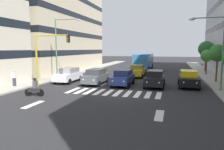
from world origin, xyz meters
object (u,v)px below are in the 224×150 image
Objects in this scene: traffic_light_gantry at (46,52)px; street_lamp_left at (217,45)px; street_lamp_right at (60,42)px; pedestrian_waiting at (14,78)px; car_1 at (155,78)px; car_3 at (96,76)px; car_row2_0 at (137,71)px; street_tree_1 at (218,53)px; motorcycle_with_rider at (35,89)px; bus_behind_traffic at (144,60)px; car_0 at (188,79)px; car_2 at (123,77)px; street_tree_3 at (206,49)px; car_4 at (68,75)px; street_tree_2 at (207,56)px.

traffic_light_gantry is 16.48m from street_lamp_left.
street_lamp_left is 18.10m from street_lamp_right.
pedestrian_waiting is at bearing 9.85° from street_lamp_left.
car_3 is at bearing 1.81° from car_1.
car_row2_0 is 1.03× the size of street_tree_1.
street_lamp_left is (-14.92, -6.25, 3.70)m from motorcycle_with_rider.
car_3 is 14.22m from street_tree_1.
bus_behind_traffic reaches higher than motorcycle_with_rider.
car_2 is at bearing 8.41° from car_0.
car_0 and car_3 have the same top height.
pedestrian_waiting reaches higher than motorcycle_with_rider.
car_2 is 0.87× the size of street_tree_3.
street_tree_3 reaches higher than car_4.
traffic_light_gantry is at bearing 16.60° from car_0.
street_tree_1 is at bearing -146.48° from car_1.
car_0 is at bearing -174.24° from car_3.
street_tree_1 is at bearing 128.74° from bus_behind_traffic.
street_lamp_right reaches higher than motorcycle_with_rider.
traffic_light_gantry is 0.72× the size of street_lamp_right.
motorcycle_with_rider is at bearing 147.62° from pedestrian_waiting.
car_1 is at bearing -10.75° from street_lamp_left.
street_lamp_right reaches higher than car_1.
street_tree_3 is at bearing -142.94° from street_lamp_right.
car_2 is 11.35m from pedestrian_waiting.
car_0 is 1.00× the size of car_row2_0.
car_1 is at bearing -142.10° from motorcycle_with_rider.
street_tree_1 is at bearing -155.76° from traffic_light_gantry.
street_tree_1 is (-6.69, -4.43, 2.57)m from car_1.
street_tree_2 is at bearing 152.78° from bus_behind_traffic.
car_row2_0 is 0.42× the size of bus_behind_traffic.
car_3 is 8.01m from car_row2_0.
bus_behind_traffic reaches higher than car_0.
street_tree_1 is at bearing -101.75° from street_lamp_left.
street_tree_2 is at bearing -119.35° from car_1.
car_0 is 18.06m from pedestrian_waiting.
car_4 is 1.20× the size of street_tree_2.
street_tree_1 reaches higher than car_4.
street_tree_1 reaches higher than motorcycle_with_rider.
pedestrian_waiting reaches higher than car_row2_0.
bus_behind_traffic is 2.06× the size of street_tree_3.
street_tree_1 is (-1.14, -5.48, -0.89)m from street_lamp_left.
traffic_light_gantry is at bearing 41.21° from street_tree_2.
street_tree_2 is at bearing -106.47° from car_0.
car_2 is 1.00× the size of car_row2_0.
car_3 is at bearing -150.27° from pedestrian_waiting.
motorcycle_with_rider is 16.59m from street_lamp_left.
motorcycle_with_rider is at bearing 95.80° from car_4.
street_lamp_right is (8.89, 14.79, 2.99)m from bus_behind_traffic.
street_tree_2 is at bearing -129.97° from motorcycle_with_rider.
street_tree_3 is 30.11m from pedestrian_waiting.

